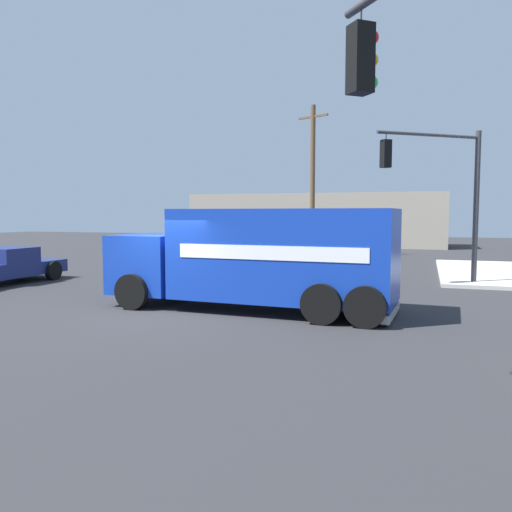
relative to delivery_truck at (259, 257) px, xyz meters
name	(u,v)px	position (x,y,z in m)	size (l,w,h in m)	color
ground_plane	(164,312)	(-2.32, -1.15, -1.47)	(100.00, 100.00, 0.00)	#2B2B2D
delivery_truck	(259,257)	(0.00, 0.00, 0.00)	(8.09, 3.11, 2.80)	#1438AD
traffic_light_primary	(490,98)	(4.94, -7.75, 2.35)	(2.68, 3.20, 5.80)	#38383D
traffic_light_secondary	(445,182)	(4.97, 6.42, 2.35)	(3.54, 2.71, 5.56)	#38383D
pickup_navy	(1,265)	(-10.93, 1.89, -0.74)	(2.35, 5.25, 1.38)	navy
utility_pole	(313,179)	(-2.39, 18.07, 3.33)	(2.04, 1.05, 9.31)	brown
building_backdrop	(316,220)	(-4.55, 29.80, 0.70)	(20.98, 6.00, 4.33)	gray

